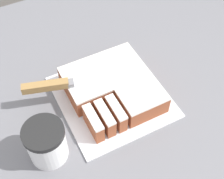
{
  "coord_description": "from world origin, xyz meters",
  "views": [
    {
      "loc": [
        -0.28,
        -0.49,
        1.63
      ],
      "look_at": [
        -0.04,
        -0.01,
        0.94
      ],
      "focal_mm": 50.0,
      "sensor_mm": 36.0,
      "label": 1
    }
  ],
  "objects_px": {
    "cake": "(113,87)",
    "coffee_cup": "(46,143)",
    "cake_board": "(112,97)",
    "knife": "(58,85)"
  },
  "relations": [
    {
      "from": "coffee_cup",
      "to": "cake_board",
      "type": "bearing_deg",
      "value": 21.17
    },
    {
      "from": "cake",
      "to": "coffee_cup",
      "type": "distance_m",
      "value": 0.24
    },
    {
      "from": "cake_board",
      "to": "knife",
      "type": "xyz_separation_m",
      "value": [
        -0.14,
        0.05,
        0.07
      ]
    },
    {
      "from": "knife",
      "to": "coffee_cup",
      "type": "relative_size",
      "value": 2.91
    },
    {
      "from": "knife",
      "to": "coffee_cup",
      "type": "xyz_separation_m",
      "value": [
        -0.09,
        -0.14,
        -0.02
      ]
    },
    {
      "from": "cake_board",
      "to": "cake",
      "type": "relative_size",
      "value": 1.28
    },
    {
      "from": "cake_board",
      "to": "knife",
      "type": "distance_m",
      "value": 0.16
    },
    {
      "from": "cake",
      "to": "cake_board",
      "type": "bearing_deg",
      "value": -132.84
    },
    {
      "from": "knife",
      "to": "cake",
      "type": "bearing_deg",
      "value": -1.74
    },
    {
      "from": "cake_board",
      "to": "coffee_cup",
      "type": "xyz_separation_m",
      "value": [
        -0.22,
        -0.09,
        0.05
      ]
    }
  ]
}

